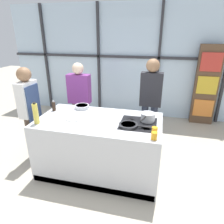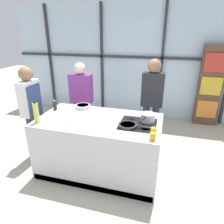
{
  "view_description": "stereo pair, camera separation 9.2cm",
  "coord_description": "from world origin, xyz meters",
  "px_view_note": "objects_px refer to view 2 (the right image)",
  "views": [
    {
      "loc": [
        0.84,
        -2.61,
        2.13
      ],
      "look_at": [
        0.18,
        0.1,
        1.0
      ],
      "focal_mm": 32.0,
      "sensor_mm": 36.0,
      "label": 1
    },
    {
      "loc": [
        0.93,
        -2.59,
        2.13
      ],
      "look_at": [
        0.18,
        0.1,
        1.0
      ],
      "focal_mm": 32.0,
      "sensor_mm": 36.0,
      "label": 2
    }
  ],
  "objects_px": {
    "spectator_center_left": "(152,99)",
    "pepper_grinder": "(55,105)",
    "juice_glass_near": "(153,136)",
    "juice_glass_far": "(154,131)",
    "white_plate": "(74,118)",
    "spectator_far_left": "(81,97)",
    "frying_pan": "(128,125)",
    "chef": "(32,108)",
    "saucepan": "(148,117)",
    "oil_bottle": "(36,113)",
    "mixing_bowl": "(83,106)"
  },
  "relations": [
    {
      "from": "frying_pan",
      "to": "chef",
      "type": "bearing_deg",
      "value": 172.75
    },
    {
      "from": "spectator_far_left",
      "to": "oil_bottle",
      "type": "relative_size",
      "value": 4.96
    },
    {
      "from": "juice_glass_near",
      "to": "juice_glass_far",
      "type": "bearing_deg",
      "value": 90.0
    },
    {
      "from": "frying_pan",
      "to": "pepper_grinder",
      "type": "bearing_deg",
      "value": 166.96
    },
    {
      "from": "pepper_grinder",
      "to": "mixing_bowl",
      "type": "bearing_deg",
      "value": 25.77
    },
    {
      "from": "spectator_center_left",
      "to": "mixing_bowl",
      "type": "relative_size",
      "value": 6.84
    },
    {
      "from": "spectator_center_left",
      "to": "oil_bottle",
      "type": "bearing_deg",
      "value": 40.02
    },
    {
      "from": "juice_glass_near",
      "to": "saucepan",
      "type": "bearing_deg",
      "value": 102.34
    },
    {
      "from": "spectator_center_left",
      "to": "frying_pan",
      "type": "height_order",
      "value": "spectator_center_left"
    },
    {
      "from": "spectator_center_left",
      "to": "saucepan",
      "type": "bearing_deg",
      "value": 90.99
    },
    {
      "from": "spectator_center_left",
      "to": "pepper_grinder",
      "type": "bearing_deg",
      "value": 26.57
    },
    {
      "from": "white_plate",
      "to": "mixing_bowl",
      "type": "xyz_separation_m",
      "value": [
        -0.05,
        0.45,
        0.03
      ]
    },
    {
      "from": "chef",
      "to": "spectator_center_left",
      "type": "relative_size",
      "value": 0.95
    },
    {
      "from": "spectator_far_left",
      "to": "frying_pan",
      "type": "xyz_separation_m",
      "value": [
        1.17,
        -1.07,
        0.03
      ]
    },
    {
      "from": "mixing_bowl",
      "to": "juice_glass_far",
      "type": "xyz_separation_m",
      "value": [
        1.25,
        -0.65,
        0.02
      ]
    },
    {
      "from": "spectator_center_left",
      "to": "spectator_far_left",
      "type": "bearing_deg",
      "value": 0.0
    },
    {
      "from": "spectator_center_left",
      "to": "juice_glass_far",
      "type": "relative_size",
      "value": 17.63
    },
    {
      "from": "mixing_bowl",
      "to": "spectator_center_left",
      "type": "bearing_deg",
      "value": 26.87
    },
    {
      "from": "spectator_far_left",
      "to": "juice_glass_far",
      "type": "bearing_deg",
      "value": 141.51
    },
    {
      "from": "chef",
      "to": "juice_glass_near",
      "type": "relative_size",
      "value": 16.77
    },
    {
      "from": "mixing_bowl",
      "to": "juice_glass_near",
      "type": "height_order",
      "value": "juice_glass_near"
    },
    {
      "from": "saucepan",
      "to": "juice_glass_far",
      "type": "height_order",
      "value": "saucepan"
    },
    {
      "from": "spectator_far_left",
      "to": "saucepan",
      "type": "height_order",
      "value": "spectator_far_left"
    },
    {
      "from": "oil_bottle",
      "to": "pepper_grinder",
      "type": "relative_size",
      "value": 1.79
    },
    {
      "from": "spectator_far_left",
      "to": "frying_pan",
      "type": "relative_size",
      "value": 3.33
    },
    {
      "from": "mixing_bowl",
      "to": "white_plate",
      "type": "bearing_deg",
      "value": -84.09
    },
    {
      "from": "juice_glass_near",
      "to": "white_plate",
      "type": "bearing_deg",
      "value": 164.26
    },
    {
      "from": "spectator_far_left",
      "to": "saucepan",
      "type": "xyz_separation_m",
      "value": [
        1.41,
        -0.83,
        0.08
      ]
    },
    {
      "from": "oil_bottle",
      "to": "pepper_grinder",
      "type": "distance_m",
      "value": 0.52
    },
    {
      "from": "spectator_far_left",
      "to": "mixing_bowl",
      "type": "height_order",
      "value": "spectator_far_left"
    },
    {
      "from": "white_plate",
      "to": "juice_glass_near",
      "type": "relative_size",
      "value": 2.48
    },
    {
      "from": "spectator_far_left",
      "to": "mixing_bowl",
      "type": "relative_size",
      "value": 6.38
    },
    {
      "from": "spectator_center_left",
      "to": "saucepan",
      "type": "xyz_separation_m",
      "value": [
        0.01,
        -0.83,
        -0.02
      ]
    },
    {
      "from": "spectator_center_left",
      "to": "frying_pan",
      "type": "xyz_separation_m",
      "value": [
        -0.23,
        -1.07,
        -0.07
      ]
    },
    {
      "from": "white_plate",
      "to": "juice_glass_near",
      "type": "xyz_separation_m",
      "value": [
        1.21,
        -0.34,
        0.04
      ]
    },
    {
      "from": "chef",
      "to": "oil_bottle",
      "type": "distance_m",
      "value": 0.61
    },
    {
      "from": "chef",
      "to": "frying_pan",
      "type": "xyz_separation_m",
      "value": [
        1.71,
        -0.22,
        -0.01
      ]
    },
    {
      "from": "oil_bottle",
      "to": "mixing_bowl",
      "type": "bearing_deg",
      "value": 60.38
    },
    {
      "from": "chef",
      "to": "oil_bottle",
      "type": "relative_size",
      "value": 5.07
    },
    {
      "from": "chef",
      "to": "juice_glass_far",
      "type": "distance_m",
      "value": 2.1
    },
    {
      "from": "spectator_far_left",
      "to": "frying_pan",
      "type": "distance_m",
      "value": 1.59
    },
    {
      "from": "frying_pan",
      "to": "juice_glass_near",
      "type": "relative_size",
      "value": 4.94
    },
    {
      "from": "frying_pan",
      "to": "white_plate",
      "type": "bearing_deg",
      "value": 176.08
    },
    {
      "from": "pepper_grinder",
      "to": "white_plate",
      "type": "bearing_deg",
      "value": -27.97
    },
    {
      "from": "spectator_far_left",
      "to": "juice_glass_near",
      "type": "height_order",
      "value": "spectator_far_left"
    },
    {
      "from": "spectator_far_left",
      "to": "mixing_bowl",
      "type": "distance_m",
      "value": 0.63
    },
    {
      "from": "spectator_center_left",
      "to": "saucepan",
      "type": "distance_m",
      "value": 0.83
    },
    {
      "from": "mixing_bowl",
      "to": "juice_glass_far",
      "type": "height_order",
      "value": "juice_glass_far"
    },
    {
      "from": "frying_pan",
      "to": "spectator_far_left",
      "type": "bearing_deg",
      "value": 137.52
    },
    {
      "from": "saucepan",
      "to": "pepper_grinder",
      "type": "relative_size",
      "value": 2.16
    }
  ]
}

